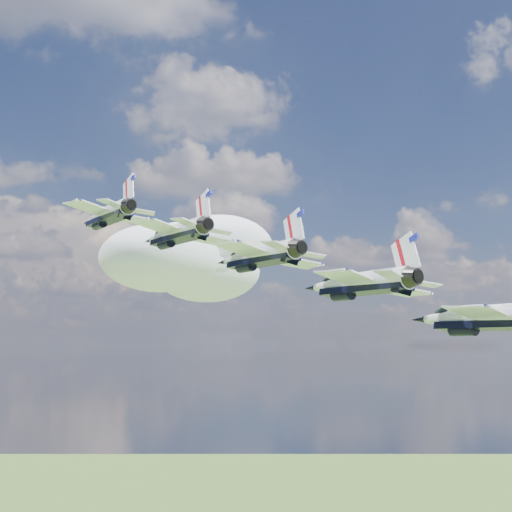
{
  "coord_description": "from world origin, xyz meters",
  "views": [
    {
      "loc": [
        -18.93,
        -83.48,
        150.78
      ],
      "look_at": [
        -5.08,
        -18.54,
        159.18
      ],
      "focal_mm": 50.0,
      "sensor_mm": 36.0,
      "label": 1
    }
  ],
  "objects": [
    {
      "name": "cloud_far",
      "position": [
        5.35,
        170.39,
        184.13
      ],
      "size": [
        67.89,
        53.34,
        26.67
      ],
      "primitive_type": "ellipsoid",
      "color": "white"
    },
    {
      "name": "jet_0",
      "position": [
        -19.03,
        -2.75,
        165.42
      ],
      "size": [
        15.06,
        17.43,
        5.82
      ],
      "primitive_type": null,
      "rotation": [
        0.0,
        0.15,
        0.37
      ],
      "color": "white"
    },
    {
      "name": "jet_1",
      "position": [
        -12.06,
        -10.65,
        162.3
      ],
      "size": [
        15.06,
        17.43,
        5.82
      ],
      "primitive_type": null,
      "rotation": [
        0.0,
        0.15,
        0.37
      ],
      "color": "white"
    },
    {
      "name": "jet_2",
      "position": [
        -5.08,
        -18.54,
        159.18
      ],
      "size": [
        15.06,
        17.43,
        5.82
      ],
      "primitive_type": null,
      "rotation": [
        0.0,
        0.15,
        0.37
      ],
      "color": "white"
    },
    {
      "name": "jet_3",
      "position": [
        1.89,
        -26.43,
        156.06
      ],
      "size": [
        15.06,
        17.43,
        5.82
      ],
      "primitive_type": null,
      "rotation": [
        0.0,
        0.15,
        0.37
      ],
      "color": "white"
    },
    {
      "name": "jet_4",
      "position": [
        8.87,
        -34.32,
        152.93
      ],
      "size": [
        15.06,
        17.43,
        5.82
      ],
      "primitive_type": null,
      "rotation": [
        0.0,
        0.15,
        0.37
      ],
      "color": "white"
    }
  ]
}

